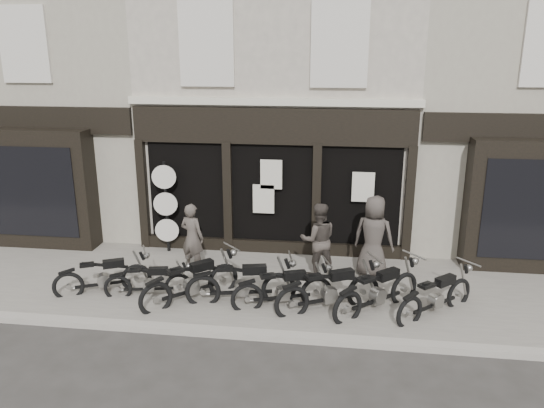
# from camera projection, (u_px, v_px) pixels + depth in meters

# --- Properties ---
(ground_plane) EXTENTS (90.00, 90.00, 0.00)m
(ground_plane) POSITION_uv_depth(u_px,v_px,m) (254.00, 307.00, 11.32)
(ground_plane) COLOR #2D2B28
(ground_plane) RESTS_ON ground
(pavement) EXTENTS (30.00, 4.20, 0.12)m
(pavement) POSITION_uv_depth(u_px,v_px,m) (260.00, 286.00, 12.16)
(pavement) COLOR slate
(pavement) RESTS_ON ground_plane
(kerb) EXTENTS (30.00, 0.25, 0.13)m
(kerb) POSITION_uv_depth(u_px,v_px,m) (243.00, 334.00, 10.11)
(kerb) COLOR gray
(kerb) RESTS_ON ground_plane
(central_building) EXTENTS (7.30, 6.22, 8.34)m
(central_building) POSITION_uv_depth(u_px,v_px,m) (285.00, 91.00, 15.83)
(central_building) COLOR #B3A999
(central_building) RESTS_ON ground
(neighbour_left) EXTENTS (5.60, 6.73, 8.34)m
(neighbour_left) POSITION_uv_depth(u_px,v_px,m) (84.00, 90.00, 16.59)
(neighbour_left) COLOR gray
(neighbour_left) RESTS_ON ground
(neighbour_right) EXTENTS (5.60, 6.73, 8.34)m
(neighbour_right) POSITION_uv_depth(u_px,v_px,m) (508.00, 95.00, 14.98)
(neighbour_right) COLOR gray
(neighbour_right) RESTS_ON ground
(motorcycle_0) EXTENTS (1.96, 1.16, 1.01)m
(motorcycle_0) POSITION_uv_depth(u_px,v_px,m) (104.00, 279.00, 11.70)
(motorcycle_0) COLOR black
(motorcycle_0) RESTS_ON ground
(motorcycle_1) EXTENTS (1.90, 0.67, 0.92)m
(motorcycle_1) POSITION_uv_depth(u_px,v_px,m) (150.00, 285.00, 11.52)
(motorcycle_1) COLOR black
(motorcycle_1) RESTS_ON ground
(motorcycle_2) EXTENTS (1.88, 1.82, 1.13)m
(motorcycle_2) POSITION_uv_depth(u_px,v_px,m) (192.00, 285.00, 11.29)
(motorcycle_2) COLOR black
(motorcycle_2) RESTS_ON ground
(motorcycle_3) EXTENTS (2.33, 0.84, 1.13)m
(motorcycle_3) POSITION_uv_depth(u_px,v_px,m) (243.00, 287.00, 11.21)
(motorcycle_3) COLOR black
(motorcycle_3) RESTS_ON ground
(motorcycle_4) EXTENTS (2.08, 1.03, 1.04)m
(motorcycle_4) POSITION_uv_depth(u_px,v_px,m) (283.00, 292.00, 11.05)
(motorcycle_4) COLOR black
(motorcycle_4) RESTS_ON ground
(motorcycle_5) EXTENTS (2.18, 1.35, 1.13)m
(motorcycle_5) POSITION_uv_depth(u_px,v_px,m) (330.00, 294.00, 10.90)
(motorcycle_5) COLOR black
(motorcycle_5) RESTS_ON ground
(motorcycle_6) EXTENTS (1.92, 1.76, 1.12)m
(motorcycle_6) POSITION_uv_depth(u_px,v_px,m) (378.00, 295.00, 10.87)
(motorcycle_6) COLOR black
(motorcycle_6) RESTS_ON ground
(motorcycle_7) EXTENTS (1.79, 1.63, 1.04)m
(motorcycle_7) POSITION_uv_depth(u_px,v_px,m) (436.00, 300.00, 10.73)
(motorcycle_7) COLOR black
(motorcycle_7) RESTS_ON ground
(man_left) EXTENTS (0.71, 0.58, 1.67)m
(man_left) POSITION_uv_depth(u_px,v_px,m) (192.00, 237.00, 12.68)
(man_left) COLOR #48403B
(man_left) RESTS_ON pavement
(man_centre) EXTENTS (0.98, 0.83, 1.77)m
(man_centre) POSITION_uv_depth(u_px,v_px,m) (318.00, 240.00, 12.37)
(man_centre) COLOR #3E3732
(man_centre) RESTS_ON pavement
(man_right) EXTENTS (1.09, 0.88, 1.95)m
(man_right) POSITION_uv_depth(u_px,v_px,m) (374.00, 236.00, 12.35)
(man_right) COLOR #3E3834
(man_right) RESTS_ON pavement
(advert_sign_post) EXTENTS (0.62, 0.40, 2.54)m
(advert_sign_post) POSITION_uv_depth(u_px,v_px,m) (166.00, 211.00, 13.78)
(advert_sign_post) COLOR black
(advert_sign_post) RESTS_ON ground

